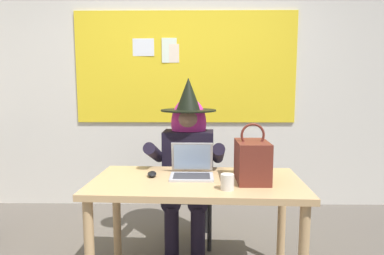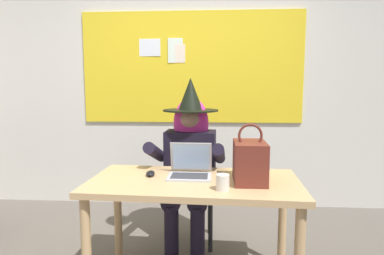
# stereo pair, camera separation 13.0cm
# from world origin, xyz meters

# --- Properties ---
(wall_back_bulletin) EXTENTS (5.83, 1.75, 2.81)m
(wall_back_bulletin) POSITION_xyz_m (0.00, 1.71, 1.42)
(wall_back_bulletin) COLOR silver
(wall_back_bulletin) RESTS_ON ground
(desk_main) EXTENTS (1.40, 0.75, 0.73)m
(desk_main) POSITION_xyz_m (0.12, 0.14, 0.64)
(desk_main) COLOR tan
(desk_main) RESTS_ON ground
(chair_at_desk) EXTENTS (0.43, 0.43, 0.90)m
(chair_at_desk) POSITION_xyz_m (0.05, 0.85, 0.50)
(chair_at_desk) COLOR #2D3347
(chair_at_desk) RESTS_ON ground
(person_costumed) EXTENTS (0.61, 0.71, 1.42)m
(person_costumed) POSITION_xyz_m (0.05, 0.73, 0.79)
(person_costumed) COLOR black
(person_costumed) RESTS_ON ground
(laptop) EXTENTS (0.29, 0.27, 0.22)m
(laptop) POSITION_xyz_m (0.09, 0.23, 0.78)
(laptop) COLOR #B7B7BC
(laptop) RESTS_ON desk_main
(computer_mouse) EXTENTS (0.07, 0.11, 0.03)m
(computer_mouse) POSITION_xyz_m (-0.19, 0.22, 0.75)
(computer_mouse) COLOR black
(computer_mouse) RESTS_ON desk_main
(handbag) EXTENTS (0.20, 0.30, 0.38)m
(handbag) POSITION_xyz_m (0.48, 0.12, 0.87)
(handbag) COLOR maroon
(handbag) RESTS_ON desk_main
(coffee_mug) EXTENTS (0.08, 0.08, 0.09)m
(coffee_mug) POSITION_xyz_m (0.30, -0.06, 0.78)
(coffee_mug) COLOR silver
(coffee_mug) RESTS_ON desk_main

